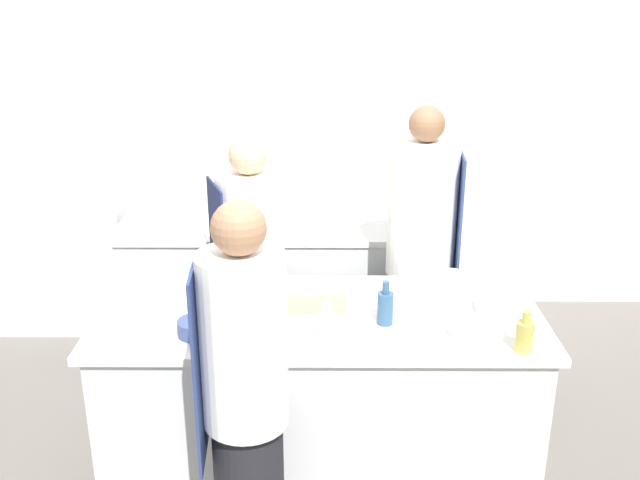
# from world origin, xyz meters

# --- Properties ---
(ground_plane) EXTENTS (16.00, 16.00, 0.00)m
(ground_plane) POSITION_xyz_m (0.00, 0.00, 0.00)
(ground_plane) COLOR #605B56
(wall_back) EXTENTS (8.00, 0.06, 2.80)m
(wall_back) POSITION_xyz_m (0.00, 2.13, 1.40)
(wall_back) COLOR silver
(wall_back) RESTS_ON ground_plane
(prep_counter) EXTENTS (2.18, 0.91, 0.93)m
(prep_counter) POSITION_xyz_m (0.00, 0.00, 0.47)
(prep_counter) COLOR silver
(prep_counter) RESTS_ON ground_plane
(pass_counter) EXTENTS (2.25, 0.57, 0.93)m
(pass_counter) POSITION_xyz_m (-0.23, 1.27, 0.47)
(pass_counter) COLOR silver
(pass_counter) RESTS_ON ground_plane
(oven_range) EXTENTS (0.95, 0.61, 0.97)m
(oven_range) POSITION_xyz_m (-1.88, 1.77, 0.49)
(oven_range) COLOR silver
(oven_range) RESTS_ON ground_plane
(chef_at_prep_near) EXTENTS (0.37, 0.35, 1.73)m
(chef_at_prep_near) POSITION_xyz_m (-0.29, -0.71, 0.87)
(chef_at_prep_near) COLOR black
(chef_at_prep_near) RESTS_ON ground_plane
(chef_at_stove) EXTENTS (0.42, 0.40, 1.82)m
(chef_at_stove) POSITION_xyz_m (0.59, 0.74, 0.91)
(chef_at_stove) COLOR black
(chef_at_stove) RESTS_ON ground_plane
(chef_at_pass_far) EXTENTS (0.45, 0.44, 1.65)m
(chef_at_pass_far) POSITION_xyz_m (-0.41, 0.72, 0.82)
(chef_at_pass_far) COLOR black
(chef_at_pass_far) RESTS_ON ground_plane
(bottle_olive_oil) EXTENTS (0.08, 0.08, 0.19)m
(bottle_olive_oil) POSITION_xyz_m (0.90, -0.37, 1.01)
(bottle_olive_oil) COLOR #B2A84C
(bottle_olive_oil) RESTS_ON prep_counter
(bottle_vinegar) EXTENTS (0.07, 0.07, 0.20)m
(bottle_vinegar) POSITION_xyz_m (0.03, -0.31, 1.01)
(bottle_vinegar) COLOR silver
(bottle_vinegar) RESTS_ON prep_counter
(bottle_wine) EXTENTS (0.08, 0.08, 0.22)m
(bottle_wine) POSITION_xyz_m (0.31, -0.11, 1.02)
(bottle_wine) COLOR #2D5175
(bottle_wine) RESTS_ON prep_counter
(bowl_mixing_large) EXTENTS (0.27, 0.27, 0.05)m
(bowl_mixing_large) POSITION_xyz_m (0.90, 0.02, 0.96)
(bowl_mixing_large) COLOR #B7BABC
(bowl_mixing_large) RESTS_ON prep_counter
(bowl_prep_small) EXTENTS (0.18, 0.18, 0.07)m
(bowl_prep_small) POSITION_xyz_m (-0.56, -0.23, 0.97)
(bowl_prep_small) COLOR navy
(bowl_prep_small) RESTS_ON prep_counter
(bowl_ceramic_blue) EXTENTS (0.18, 0.18, 0.07)m
(bowl_ceramic_blue) POSITION_xyz_m (0.70, 0.31, 0.97)
(bowl_ceramic_blue) COLOR white
(bowl_ceramic_blue) RESTS_ON prep_counter
(cup) EXTENTS (0.09, 0.09, 0.08)m
(cup) POSITION_xyz_m (0.65, -0.26, 0.97)
(cup) COLOR white
(cup) RESTS_ON prep_counter
(cutting_board) EXTENTS (0.38, 0.19, 0.01)m
(cutting_board) POSITION_xyz_m (-0.06, 0.08, 0.94)
(cutting_board) COLOR tan
(cutting_board) RESTS_ON prep_counter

